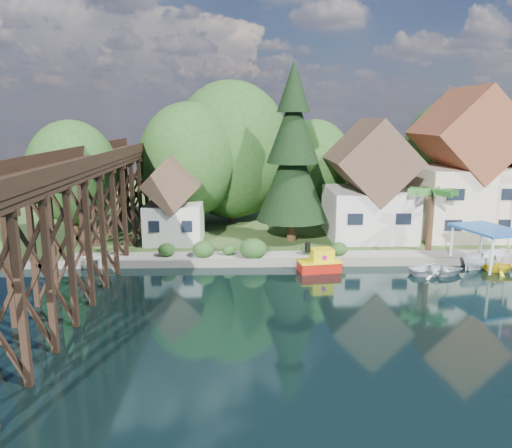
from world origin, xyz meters
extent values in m
plane|color=black|center=(0.00, 0.00, 0.00)|extent=(140.00, 140.00, 0.00)
cube|color=#28451B|center=(0.00, 34.00, 0.25)|extent=(140.00, 52.00, 0.50)
cube|color=slate|center=(4.00, 8.00, 0.31)|extent=(60.00, 0.40, 0.62)
cube|color=gray|center=(6.00, 9.30, 0.53)|extent=(50.00, 2.60, 0.06)
cube|color=black|center=(-16.00, -6.40, 4.00)|extent=(4.00, 0.36, 8.00)
cube|color=black|center=(-16.00, -3.20, 4.00)|extent=(4.00, 0.36, 8.00)
cube|color=black|center=(-16.00, 0.00, 4.00)|extent=(4.00, 0.36, 8.00)
cube|color=black|center=(-16.00, 3.20, 4.00)|extent=(4.00, 0.36, 8.00)
cube|color=black|center=(-16.00, 6.40, 4.00)|extent=(4.00, 0.36, 8.00)
cube|color=black|center=(-16.00, 9.60, 4.00)|extent=(4.00, 0.36, 8.00)
cube|color=black|center=(-16.00, 12.80, 4.00)|extent=(4.00, 0.36, 8.00)
cube|color=black|center=(-16.00, 16.00, 4.00)|extent=(4.00, 0.36, 8.00)
cube|color=black|center=(-16.00, 19.20, 4.00)|extent=(4.00, 0.36, 8.00)
cube|color=black|center=(-16.00, 22.40, 4.00)|extent=(4.00, 0.36, 8.00)
cube|color=black|center=(-16.00, 25.60, 4.00)|extent=(4.00, 0.36, 8.00)
cube|color=black|center=(-17.75, 6.00, 8.05)|extent=(0.35, 44.00, 0.35)
cube|color=black|center=(-14.25, 6.00, 8.05)|extent=(0.35, 44.00, 0.35)
cube|color=black|center=(-16.00, 6.00, 8.35)|extent=(4.00, 44.00, 0.30)
cube|color=black|center=(-18.00, 6.00, 8.90)|extent=(0.12, 44.00, 0.80)
cube|color=black|center=(-14.00, 6.00, 8.90)|extent=(0.12, 44.00, 0.80)
cube|color=silver|center=(7.00, 16.00, 2.75)|extent=(7.50, 8.00, 4.50)
cube|color=#493427|center=(7.00, 16.00, 7.70)|extent=(7.64, 8.64, 7.64)
cube|color=black|center=(4.90, 11.96, 2.98)|extent=(1.35, 0.08, 1.00)
cube|color=black|center=(9.10, 11.96, 2.98)|extent=(1.35, 0.08, 1.00)
cube|color=beige|center=(16.00, 16.50, 3.75)|extent=(8.50, 8.50, 6.50)
cube|color=brown|center=(16.00, 16.50, 10.06)|extent=(8.65, 9.18, 8.65)
cube|color=black|center=(13.62, 12.21, 4.08)|extent=(1.53, 0.08, 1.00)
cube|color=black|center=(18.38, 12.21, 4.08)|extent=(1.53, 0.08, 1.00)
cube|color=silver|center=(-11.00, 14.50, 2.25)|extent=(5.00, 5.00, 3.50)
cube|color=#493427|center=(-11.00, 14.50, 5.80)|extent=(5.09, 5.40, 5.09)
cube|color=black|center=(-12.40, 11.96, 2.43)|extent=(0.90, 0.08, 1.00)
cube|color=black|center=(-9.60, 11.96, 2.43)|extent=(0.90, 0.08, 1.00)
cylinder|color=#382314|center=(-10.00, 19.00, 2.75)|extent=(0.50, 0.50, 4.50)
ellipsoid|color=#1F4418|center=(-10.00, 19.00, 7.50)|extent=(4.40, 4.40, 5.06)
cylinder|color=#382314|center=(-6.00, 23.00, 2.98)|extent=(0.50, 0.50, 4.95)
ellipsoid|color=#1F4418|center=(-6.00, 23.00, 8.20)|extent=(5.00, 5.00, 5.75)
cylinder|color=#382314|center=(3.00, 24.00, 2.52)|extent=(0.50, 0.50, 4.05)
ellipsoid|color=#1F4418|center=(3.00, 24.00, 6.80)|extent=(4.00, 4.00, 4.60)
cylinder|color=#382314|center=(18.00, 24.00, 2.75)|extent=(0.50, 0.50, 4.50)
ellipsoid|color=#1F4418|center=(18.00, 24.00, 7.50)|extent=(4.60, 4.60, 5.29)
cylinder|color=#382314|center=(-20.00, 15.00, 2.52)|extent=(0.50, 0.50, 4.05)
ellipsoid|color=#1F4418|center=(-20.00, 15.00, 6.80)|extent=(4.00, 4.00, 4.60)
ellipsoid|color=#204518|center=(-8.00, 9.20, 1.27)|extent=(1.98, 1.98, 1.53)
ellipsoid|color=#204518|center=(-6.00, 9.50, 1.09)|extent=(1.54, 1.54, 1.19)
ellipsoid|color=#204518|center=(-4.00, 9.00, 1.35)|extent=(2.20, 2.20, 1.70)
ellipsoid|color=#204518|center=(-11.00, 9.40, 1.18)|extent=(1.76, 1.76, 1.36)
ellipsoid|color=#204518|center=(0.50, 9.60, 1.09)|extent=(1.54, 1.54, 1.19)
ellipsoid|color=#204518|center=(3.00, 9.30, 1.18)|extent=(1.76, 1.76, 1.36)
cylinder|color=#382314|center=(-0.34, 14.51, 1.97)|extent=(0.88, 0.88, 2.94)
cone|color=black|center=(-0.34, 14.51, 6.38)|extent=(6.47, 6.47, 7.84)
cone|color=black|center=(-0.34, 14.51, 10.79)|extent=(4.71, 4.71, 6.37)
cone|color=black|center=(-0.34, 14.51, 14.23)|extent=(2.94, 2.94, 4.41)
cylinder|color=#382314|center=(10.92, 10.58, 2.91)|extent=(0.48, 0.48, 4.83)
ellipsoid|color=#1C501A|center=(10.92, 10.58, 5.55)|extent=(4.83, 4.83, 1.10)
cube|color=#A9140B|center=(1.01, 6.68, 0.36)|extent=(3.34, 2.13, 0.83)
cube|color=yellow|center=(1.01, 6.68, 0.81)|extent=(3.46, 2.24, 0.10)
cube|color=yellow|center=(1.22, 6.72, 1.25)|extent=(1.84, 1.49, 1.04)
cylinder|color=black|center=(0.09, 6.54, 1.93)|extent=(0.46, 0.46, 0.73)
cylinder|color=#B20D6E|center=(1.32, 6.08, 1.25)|extent=(0.38, 0.14, 0.37)
cylinder|color=#B20D6E|center=(1.12, 7.35, 1.25)|extent=(0.38, 0.14, 0.37)
cylinder|color=#B20D6E|center=(2.04, 6.84, 1.25)|extent=(0.14, 0.38, 0.37)
imported|color=silver|center=(9.78, 5.63, 0.42)|extent=(4.22, 3.11, 0.85)
imported|color=white|center=(14.01, 6.94, 0.79)|extent=(4.34, 2.53, 1.58)
cube|color=#1954A5|center=(14.01, 6.94, 3.16)|extent=(4.66, 5.78, 0.19)
cylinder|color=white|center=(14.81, 9.45, 1.74)|extent=(0.19, 0.19, 2.85)
cylinder|color=white|center=(13.20, 4.44, 1.74)|extent=(0.19, 0.19, 2.85)
cylinder|color=white|center=(12.06, 8.72, 1.74)|extent=(0.19, 0.19, 2.85)
imported|color=yellow|center=(14.54, 6.07, 0.71)|extent=(3.16, 2.88, 1.42)
camera|label=1|loc=(-4.88, -29.88, 11.59)|focal=35.00mm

